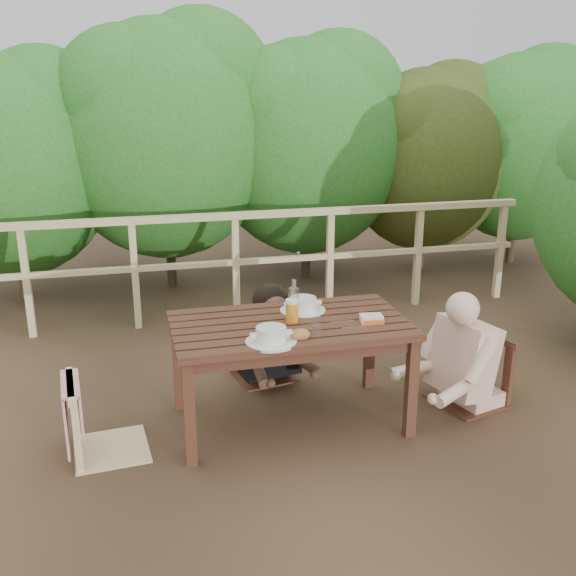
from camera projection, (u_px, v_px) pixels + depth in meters
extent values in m
plane|color=brown|center=(290.00, 421.00, 4.33)|extent=(60.00, 60.00, 0.00)
cube|color=#402216|center=(290.00, 374.00, 4.22)|extent=(1.47, 0.83, 0.68)
cube|color=#D3B584|center=(105.00, 382.00, 3.85)|extent=(0.49, 0.49, 0.91)
cube|color=#402216|center=(263.00, 325.00, 4.85)|extent=(0.49, 0.49, 0.84)
cube|color=#402216|center=(472.00, 342.00, 4.45)|extent=(0.54, 0.54, 0.89)
cube|color=#D3B584|center=(236.00, 267.00, 6.02)|extent=(5.60, 0.10, 1.01)
cylinder|color=white|center=(271.00, 335.00, 3.80)|extent=(0.30, 0.30, 0.10)
cylinder|color=silver|center=(303.00, 305.00, 4.32)|extent=(0.30, 0.30, 0.10)
ellipsoid|color=#965F30|center=(300.00, 335.00, 3.85)|extent=(0.12, 0.09, 0.07)
cylinder|color=gold|center=(292.00, 312.00, 4.10)|extent=(0.08, 0.08, 0.16)
cylinder|color=silver|center=(294.00, 301.00, 4.14)|extent=(0.06, 0.06, 0.27)
cylinder|color=white|center=(316.00, 331.00, 3.89)|extent=(0.07, 0.07, 0.08)
cube|color=white|center=(371.00, 320.00, 4.11)|extent=(0.15, 0.12, 0.06)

